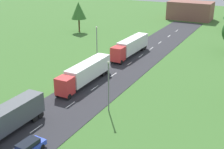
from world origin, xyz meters
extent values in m
cube|color=#2B2B30|center=(0.00, 24.50, 0.03)|extent=(10.00, 140.00, 0.06)
cube|color=white|center=(0.00, 17.03, 0.07)|extent=(0.16, 2.40, 0.01)
cube|color=white|center=(0.00, 24.65, 0.07)|extent=(0.16, 2.40, 0.01)
cube|color=white|center=(0.00, 31.77, 0.07)|extent=(0.16, 2.40, 0.01)
cube|color=white|center=(0.00, 38.72, 0.07)|extent=(0.16, 2.40, 0.01)
cube|color=white|center=(0.00, 46.02, 0.07)|extent=(0.16, 2.40, 0.01)
cube|color=white|center=(0.00, 52.12, 0.07)|extent=(0.16, 2.40, 0.01)
cube|color=white|center=(0.00, 58.86, 0.07)|extent=(0.16, 2.40, 0.01)
cube|color=white|center=(0.00, 65.01, 0.07)|extent=(0.16, 2.40, 0.01)
cube|color=white|center=(0.00, 72.95, 0.07)|extent=(0.16, 2.40, 0.01)
cube|color=white|center=(0.00, 80.53, 0.07)|extent=(0.16, 2.40, 0.01)
cube|color=#4C5156|center=(-2.36, 15.39, 2.25)|extent=(2.62, 9.85, 2.77)
cube|color=black|center=(-2.36, 15.39, 0.66)|extent=(1.01, 9.34, 0.24)
cylinder|color=black|center=(-1.35, 18.34, 0.56)|extent=(0.36, 1.00, 1.00)
cylinder|color=black|center=(-3.45, 18.32, 0.56)|extent=(0.36, 1.00, 1.00)
cylinder|color=black|center=(-1.36, 19.52, 0.56)|extent=(0.36, 1.00, 1.00)
cylinder|color=black|center=(-3.46, 19.50, 0.56)|extent=(0.36, 1.00, 1.00)
cube|color=red|center=(-2.31, 26.58, 1.96)|extent=(2.46, 2.34, 2.80)
cube|color=black|center=(-2.30, 25.48, 2.46)|extent=(2.10, 0.12, 1.23)
cube|color=white|center=(-2.37, 33.80, 2.27)|extent=(2.60, 11.45, 2.83)
cube|color=black|center=(-2.37, 33.80, 0.66)|extent=(0.99, 10.86, 0.24)
cylinder|color=black|center=(-1.25, 26.01, 0.56)|extent=(0.36, 1.00, 1.00)
cylinder|color=black|center=(-3.35, 25.99, 0.56)|extent=(0.36, 1.00, 1.00)
cylinder|color=black|center=(-1.35, 37.24, 0.56)|extent=(0.36, 1.00, 1.00)
cylinder|color=black|center=(-3.45, 37.22, 0.56)|extent=(0.36, 1.00, 1.00)
cylinder|color=black|center=(-1.36, 38.61, 0.56)|extent=(0.36, 1.00, 1.00)
cylinder|color=black|center=(-3.46, 38.59, 0.56)|extent=(0.36, 1.00, 1.00)
cube|color=red|center=(-2.39, 45.30, 2.03)|extent=(2.49, 2.56, 2.95)
cube|color=black|center=(-2.41, 44.10, 2.56)|extent=(2.10, 0.14, 1.30)
cube|color=white|center=(-2.24, 52.65, 2.34)|extent=(2.72, 11.54, 2.95)
cube|color=black|center=(-2.24, 52.65, 0.66)|extent=(1.11, 10.93, 0.24)
cylinder|color=black|center=(-1.35, 44.65, 0.56)|extent=(0.37, 1.01, 1.00)
cylinder|color=black|center=(-3.45, 44.69, 0.56)|extent=(0.37, 1.01, 1.00)
cylinder|color=black|center=(-1.12, 56.08, 0.56)|extent=(0.37, 1.01, 1.00)
cylinder|color=black|center=(-3.22, 56.12, 0.56)|extent=(0.37, 1.01, 1.00)
cylinder|color=black|center=(-1.10, 57.45, 0.56)|extent=(0.37, 1.01, 1.00)
cylinder|color=black|center=(-3.20, 57.50, 0.56)|extent=(0.37, 1.01, 1.00)
cube|color=blue|center=(2.73, 12.42, 0.68)|extent=(2.01, 4.64, 0.60)
cube|color=black|center=(2.74, 12.64, 1.26)|extent=(1.63, 2.62, 0.56)
cylinder|color=black|center=(3.60, 13.93, 0.38)|extent=(0.25, 0.65, 0.64)
cylinder|color=black|center=(2.00, 14.00, 0.38)|extent=(0.25, 0.65, 0.64)
cylinder|color=slate|center=(5.93, 25.79, 3.66)|extent=(0.18, 0.18, 7.32)
sphere|color=silver|center=(5.93, 25.79, 7.44)|extent=(0.36, 0.36, 0.36)
cylinder|color=slate|center=(-6.58, 43.83, 3.72)|extent=(0.18, 0.18, 7.44)
sphere|color=silver|center=(-6.58, 43.83, 7.56)|extent=(0.36, 0.36, 0.36)
cylinder|color=#513823|center=(-25.37, 65.38, 1.99)|extent=(0.48, 0.48, 3.99)
cone|color=#38702D|center=(-25.37, 65.38, 6.43)|extent=(4.43, 4.43, 4.88)
cube|color=brown|center=(-1.23, 100.82, 3.16)|extent=(15.18, 8.66, 6.33)
camera|label=1|loc=(24.27, -8.04, 20.63)|focal=47.96mm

